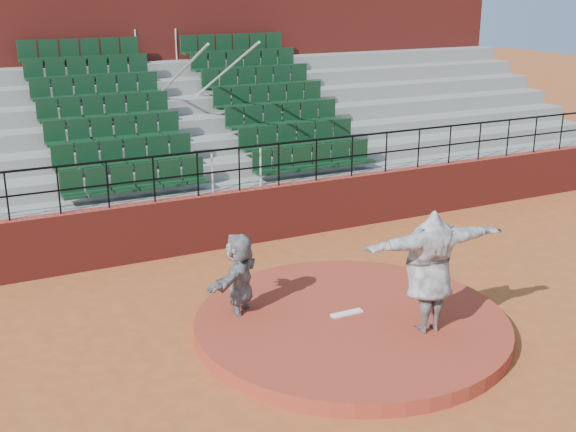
# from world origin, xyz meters

# --- Properties ---
(ground) EXTENTS (90.00, 90.00, 0.00)m
(ground) POSITION_xyz_m (0.00, 0.00, 0.00)
(ground) COLOR #A55025
(ground) RESTS_ON ground
(pitchers_mound) EXTENTS (5.50, 5.50, 0.25)m
(pitchers_mound) POSITION_xyz_m (0.00, 0.00, 0.12)
(pitchers_mound) COLOR #9B3522
(pitchers_mound) RESTS_ON ground
(pitching_rubber) EXTENTS (0.60, 0.15, 0.03)m
(pitching_rubber) POSITION_xyz_m (0.00, 0.15, 0.27)
(pitching_rubber) COLOR white
(pitching_rubber) RESTS_ON pitchers_mound
(boundary_wall) EXTENTS (24.00, 0.30, 1.30)m
(boundary_wall) POSITION_xyz_m (0.00, 5.00, 0.65)
(boundary_wall) COLOR maroon
(boundary_wall) RESTS_ON ground
(wall_railing) EXTENTS (24.04, 0.05, 1.03)m
(wall_railing) POSITION_xyz_m (0.00, 5.00, 2.03)
(wall_railing) COLOR black
(wall_railing) RESTS_ON boundary_wall
(seating_deck) EXTENTS (24.00, 5.97, 4.63)m
(seating_deck) POSITION_xyz_m (0.00, 8.65, 1.44)
(seating_deck) COLOR gray
(seating_deck) RESTS_ON ground
(press_box_facade) EXTENTS (24.00, 3.00, 7.10)m
(press_box_facade) POSITION_xyz_m (0.00, 12.60, 3.55)
(press_box_facade) COLOR maroon
(press_box_facade) RESTS_ON ground
(pitcher) EXTENTS (2.64, 0.88, 2.11)m
(pitcher) POSITION_xyz_m (0.90, -0.94, 1.31)
(pitcher) COLOR black
(pitcher) RESTS_ON pitchers_mound
(fielder) EXTENTS (1.54, 1.43, 1.72)m
(fielder) POSITION_xyz_m (-1.65, 1.10, 0.86)
(fielder) COLOR black
(fielder) RESTS_ON ground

